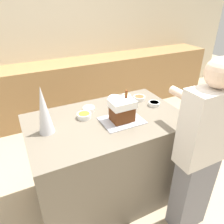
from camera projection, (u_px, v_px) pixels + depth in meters
ground_plane at (108, 191)px, 2.44m from camera, size 12.00×12.00×0.00m
wall_back at (48, 37)px, 3.60m from camera, size 8.00×0.05×2.60m
back_cabinet_block at (59, 91)px, 3.75m from camera, size 6.00×0.60×0.94m
kitchen_island at (107, 159)px, 2.21m from camera, size 1.43×0.88×0.94m
baking_tray at (122, 120)px, 1.95m from camera, size 0.37×0.28×0.01m
gingerbread_house at (122, 110)px, 1.90m from camera, size 0.21×0.17×0.27m
decorative_tree at (44, 110)px, 1.70m from camera, size 0.13×0.13×0.41m
candy_bowl_near_tray_left at (127, 104)px, 2.20m from camera, size 0.10×0.10×0.04m
candy_bowl_center_rear at (89, 109)px, 2.11m from camera, size 0.12×0.12×0.04m
candy_bowl_front_corner at (154, 104)px, 2.21m from camera, size 0.11×0.11×0.04m
candy_bowl_near_tray_right at (127, 97)px, 2.33m from camera, size 0.09×0.09×0.05m
candy_bowl_beside_tree at (139, 98)px, 2.33m from camera, size 0.12×0.12×0.04m
candy_bowl_far_left at (84, 115)px, 1.99m from camera, size 0.13×0.13×0.04m
candy_bowl_far_right at (114, 99)px, 2.29m from camera, size 0.12×0.12×0.05m
person at (200, 154)px, 1.73m from camera, size 0.42×0.53×1.60m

